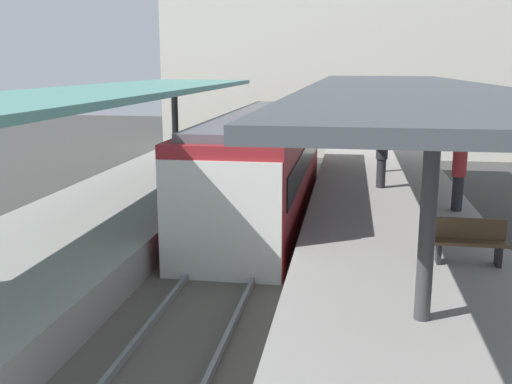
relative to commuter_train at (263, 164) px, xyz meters
name	(u,v)px	position (x,y,z in m)	size (l,w,h in m)	color
ground_plane	(236,263)	(0.00, -4.34, -1.73)	(80.00, 80.00, 0.00)	#383835
platform_left	(89,236)	(-3.80, -4.34, -1.23)	(4.40, 28.00, 1.00)	gray
platform_right	(396,251)	(3.80, -4.34, -1.23)	(4.40, 28.00, 1.00)	gray
track_ballast	(236,259)	(0.00, -4.34, -1.63)	(3.20, 28.00, 0.20)	#59544C
rail_near_side	(207,251)	(-0.72, -4.34, -1.46)	(0.08, 28.00, 0.14)	slate
rail_far_side	(265,253)	(0.72, -4.34, -1.46)	(0.08, 28.00, 0.14)	slate
commuter_train	(263,164)	(0.00, 0.00, 0.00)	(2.78, 12.37, 3.10)	maroon
canopy_left	(104,94)	(-3.80, -2.94, 2.26)	(4.18, 21.00, 3.11)	#333335
canopy_right	(400,89)	(3.80, -2.94, 2.44)	(4.18, 21.00, 3.29)	#333335
platform_bench	(468,240)	(4.95, -6.48, -0.26)	(1.40, 0.41, 0.86)	black
platform_sign	(436,139)	(5.12, -0.20, 0.90)	(0.90, 0.08, 2.21)	#262628
passenger_near_bench	(382,158)	(3.63, 0.49, 0.19)	(0.36, 0.36, 1.76)	#232328
passenger_mid_platform	(459,176)	(5.46, -2.19, 0.20)	(0.36, 0.36, 1.78)	#232328
station_building_backdrop	(334,51)	(1.65, 15.66, 3.77)	(18.00, 6.00, 11.00)	beige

